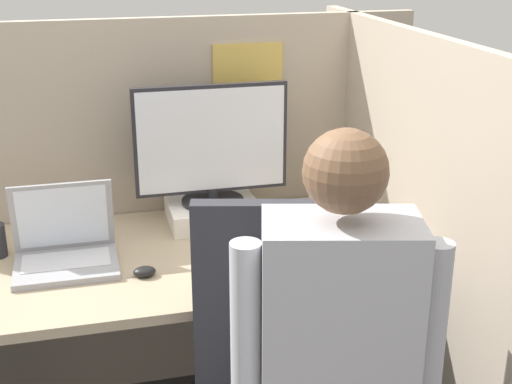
# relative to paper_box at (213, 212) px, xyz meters

# --- Properties ---
(cubicle_panel_back) EXTENTS (1.94, 0.05, 1.40)m
(cubicle_panel_back) POSITION_rel_paper_box_xyz_m (-0.19, 0.17, -0.05)
(cubicle_panel_back) COLOR tan
(cubicle_panel_back) RESTS_ON ground
(cubicle_panel_right) EXTENTS (0.04, 1.39, 1.40)m
(cubicle_panel_right) POSITION_rel_paper_box_xyz_m (0.55, -0.30, -0.06)
(cubicle_panel_right) COLOR tan
(cubicle_panel_right) RESTS_ON ground
(desk) EXTENTS (1.44, 0.74, 0.72)m
(desk) POSITION_rel_paper_box_xyz_m (-0.19, -0.22, -0.21)
(desk) COLOR tan
(desk) RESTS_ON ground
(paper_box) EXTENTS (0.30, 0.25, 0.07)m
(paper_box) POSITION_rel_paper_box_xyz_m (0.00, 0.00, 0.00)
(paper_box) COLOR white
(paper_box) RESTS_ON desk
(monitor) EXTENTS (0.52, 0.21, 0.41)m
(monitor) POSITION_rel_paper_box_xyz_m (0.00, 0.00, 0.24)
(monitor) COLOR #232328
(monitor) RESTS_ON paper_box
(laptop) EXTENTS (0.30, 0.24, 0.25)m
(laptop) POSITION_rel_paper_box_xyz_m (-0.49, -0.23, 0.01)
(laptop) COLOR #99999E
(laptop) RESTS_ON desk
(mouse) EXTENTS (0.07, 0.05, 0.03)m
(mouse) POSITION_rel_paper_box_xyz_m (-0.27, -0.36, -0.02)
(mouse) COLOR black
(mouse) RESTS_ON desk
(stapler) EXTENTS (0.05, 0.13, 0.04)m
(stapler) POSITION_rel_paper_box_xyz_m (0.41, -0.24, -0.01)
(stapler) COLOR #2D2D33
(stapler) RESTS_ON desk
(carrot_toy) EXTENTS (0.05, 0.15, 0.05)m
(carrot_toy) POSITION_rel_paper_box_xyz_m (-0.02, -0.51, -0.01)
(carrot_toy) COLOR orange
(carrot_toy) RESTS_ON desk
(person) EXTENTS (0.47, 0.51, 1.29)m
(person) POSITION_rel_paper_box_xyz_m (0.11, -1.02, -0.01)
(person) COLOR brown
(person) RESTS_ON ground
(coffee_mug) EXTENTS (0.09, 0.09, 0.10)m
(coffee_mug) POSITION_rel_paper_box_xyz_m (0.39, -0.02, 0.01)
(coffee_mug) COLOR white
(coffee_mug) RESTS_ON desk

